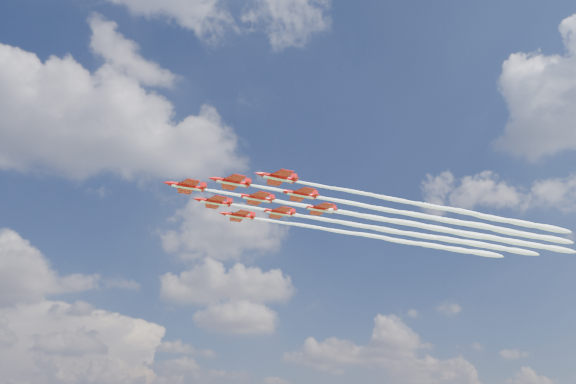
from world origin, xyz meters
name	(u,v)px	position (x,y,z in m)	size (l,w,h in m)	color
jet_lead	(339,212)	(31.13, -0.24, 75.87)	(99.27, 21.46, 2.92)	#B3090B
jet_row2_port	(382,209)	(42.19, -6.05, 75.87)	(99.27, 21.46, 2.92)	#B3090B
jet_row2_starb	(355,225)	(39.72, 8.85, 75.87)	(99.27, 21.46, 2.92)	#B3090B
jet_row3_port	(425,205)	(53.26, -11.87, 75.87)	(99.27, 21.46, 2.92)	#B3090B
jet_row3_centre	(396,222)	(50.79, 3.03, 75.87)	(99.27, 21.46, 2.92)	#B3090B
jet_row3_starb	(370,236)	(48.31, 17.93, 75.87)	(99.27, 21.46, 2.92)	#B3090B
jet_row4_port	(437,218)	(61.86, -2.79, 75.87)	(99.27, 21.46, 2.92)	#B3090B
jet_row4_starb	(408,233)	(59.38, 12.11, 75.87)	(99.27, 21.46, 2.92)	#B3090B
jet_tail	(447,230)	(70.45, 6.30, 75.87)	(99.27, 21.46, 2.92)	#B3090B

